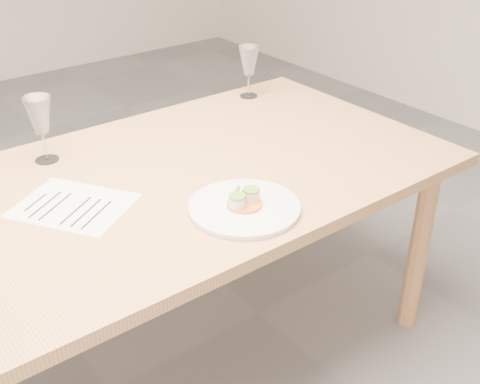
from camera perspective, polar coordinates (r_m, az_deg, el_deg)
dining_table at (r=1.81m, az=-14.57°, el=-3.07°), size 2.40×1.00×0.75m
dinner_plate at (r=1.68m, az=0.43°, el=-1.39°), size 0.32×0.32×0.08m
recipe_sheet at (r=1.78m, az=-15.53°, el=-1.25°), size 0.38×0.40×0.00m
wine_glass_2 at (r=2.01m, az=-18.47°, el=6.80°), size 0.09×0.09×0.22m
wine_glass_3 at (r=2.46m, az=0.85°, el=12.25°), size 0.08×0.08×0.21m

